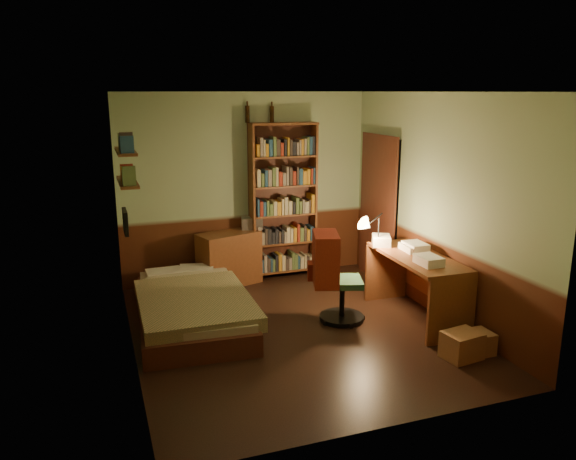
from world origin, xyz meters
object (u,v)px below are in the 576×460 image
object	(u,v)px
bed	(192,295)
mini_stereo	(252,223)
bookshelf	(283,202)
desk	(416,287)
cardboard_box_b	(476,343)
cardboard_box_a	(462,345)
desk_lamp	(379,222)
office_chair	(343,275)
dresser	(229,258)

from	to	relation	value
bed	mini_stereo	world-z (taller)	mini_stereo
bookshelf	desk	distance (m)	2.32
bookshelf	cardboard_box_b	size ratio (longest dim) A/B	6.78
bed	cardboard_box_a	size ratio (longest dim) A/B	5.98
bed	bookshelf	bearing A→B (deg)	42.37
desk_lamp	office_chair	world-z (taller)	desk_lamp
bookshelf	cardboard_box_a	bearing A→B (deg)	-71.76
desk	office_chair	size ratio (longest dim) A/B	1.30
office_chair	mini_stereo	bearing A→B (deg)	125.22
mini_stereo	cardboard_box_b	world-z (taller)	mini_stereo
bookshelf	cardboard_box_b	distance (m)	3.32
desk	desk_lamp	xyz separation A→B (m)	(-0.23, 0.52, 0.69)
office_chair	desk	bearing A→B (deg)	1.80
desk_lamp	mini_stereo	bearing A→B (deg)	123.05
bookshelf	desk	world-z (taller)	bookshelf
bed	office_chair	world-z (taller)	office_chair
bed	bookshelf	world-z (taller)	bookshelf
mini_stereo	bookshelf	size ratio (longest dim) A/B	0.13
bed	office_chair	distance (m)	1.76
bed	mini_stereo	xyz separation A→B (m)	(1.09, 1.27, 0.49)
bed	bookshelf	size ratio (longest dim) A/B	0.99
mini_stereo	office_chair	distance (m)	1.90
dresser	mini_stereo	distance (m)	0.59
bookshelf	office_chair	size ratio (longest dim) A/B	1.98
mini_stereo	desk	distance (m)	2.50
dresser	bookshelf	bearing A→B (deg)	-11.62
cardboard_box_b	bookshelf	bearing A→B (deg)	109.22
desk	office_chair	world-z (taller)	office_chair
desk	desk_lamp	size ratio (longest dim) A/B	2.36
bookshelf	desk	xyz separation A→B (m)	(0.95, -1.99, -0.71)
bed	bookshelf	xyz separation A→B (m)	(1.54, 1.23, 0.77)
desk	cardboard_box_a	bearing A→B (deg)	-93.77
dresser	office_chair	bearing A→B (deg)	-78.29
desk_lamp	bed	bearing A→B (deg)	169.18
dresser	cardboard_box_a	distance (m)	3.40
bed	cardboard_box_a	distance (m)	3.00
bookshelf	cardboard_box_b	xyz separation A→B (m)	(1.05, -3.00, -0.98)
cardboard_box_a	cardboard_box_b	bearing A→B (deg)	10.45
desk_lamp	cardboard_box_b	distance (m)	1.83
cardboard_box_b	bed	bearing A→B (deg)	145.55
office_chair	desk_lamp	bearing A→B (deg)	42.85
dresser	cardboard_box_a	bearing A→B (deg)	-78.09
cardboard_box_a	desk	bearing A→B (deg)	84.55
bookshelf	cardboard_box_a	world-z (taller)	bookshelf
dresser	desk_lamp	distance (m)	2.19
bookshelf	office_chair	distance (m)	1.84
bookshelf	desk_lamp	size ratio (longest dim) A/B	3.60
dresser	desk	world-z (taller)	desk
bed	cardboard_box_b	world-z (taller)	bed
mini_stereo	cardboard_box_a	distance (m)	3.40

